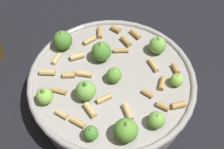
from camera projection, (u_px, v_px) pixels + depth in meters
The scene contains 2 objects.
ground_plane at pixel (112, 93), 0.61m from camera, with size 2.40×2.40×0.00m, color black.
cooking_pan at pixel (112, 84), 0.58m from camera, with size 0.35×0.35×0.11m.
Camera 1 is at (-0.20, -0.27, 0.51)m, focal length 43.89 mm.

